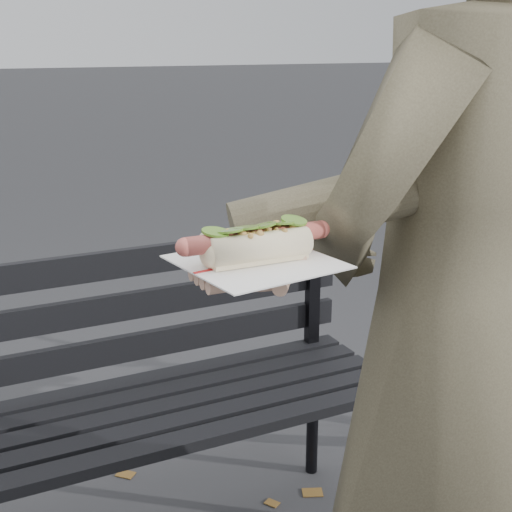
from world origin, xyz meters
The scene contains 3 objects.
park_bench centered at (0.03, 0.85, 0.52)m, with size 1.50×0.44×0.88m.
person centered at (0.41, 0.01, 0.93)m, with size 0.68×0.44×1.85m, color #47412F.
held_hotdog centered at (0.19, -0.02, 1.19)m, with size 0.64×0.31×0.20m.
Camera 1 is at (-0.41, -0.90, 1.43)m, focal length 50.00 mm.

